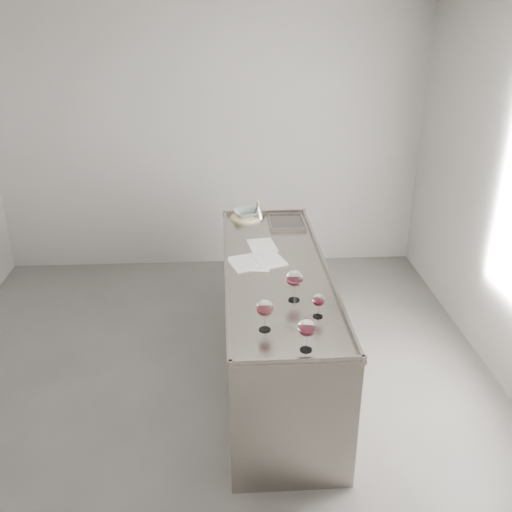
{
  "coord_description": "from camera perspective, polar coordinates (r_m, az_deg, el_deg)",
  "views": [
    {
      "loc": [
        0.11,
        -3.47,
        2.76
      ],
      "look_at": [
        0.35,
        0.36,
        1.02
      ],
      "focal_mm": 40.0,
      "sensor_mm": 36.0,
      "label": 1
    }
  ],
  "objects": [
    {
      "name": "wine_glass_left",
      "position": [
        3.38,
        0.9,
        -5.27
      ],
      "size": [
        0.11,
        0.11,
        0.21
      ],
      "rotation": [
        0.0,
        0.0,
        -0.26
      ],
      "color": "white",
      "rests_on": "counter"
    },
    {
      "name": "room_shell",
      "position": [
        3.73,
        -5.06,
        2.89
      ],
      "size": [
        4.54,
        5.04,
        2.84
      ],
      "color": "#54524F",
      "rests_on": "ground"
    },
    {
      "name": "wine_glass_middle",
      "position": [
        3.71,
        3.88,
        -2.33
      ],
      "size": [
        0.11,
        0.11,
        0.22
      ],
      "rotation": [
        0.0,
        0.0,
        0.21
      ],
      "color": "white",
      "rests_on": "counter"
    },
    {
      "name": "trivet",
      "position": [
        5.18,
        -1.01,
        3.92
      ],
      "size": [
        0.3,
        0.3,
        0.02
      ],
      "primitive_type": "cylinder",
      "rotation": [
        0.0,
        0.0,
        -0.12
      ],
      "color": "beige",
      "rests_on": "counter"
    },
    {
      "name": "loose_paper_top",
      "position": [
        4.6,
        0.62,
        1.07
      ],
      "size": [
        0.25,
        0.32,
        0.0
      ],
      "primitive_type": "cube",
      "rotation": [
        0.0,
        0.0,
        0.14
      ],
      "color": "silver",
      "rests_on": "counter"
    },
    {
      "name": "notebook",
      "position": [
        4.31,
        0.06,
        -0.51
      ],
      "size": [
        0.47,
        0.39,
        0.02
      ],
      "rotation": [
        0.0,
        0.0,
        0.3
      ],
      "color": "silver",
      "rests_on": "counter"
    },
    {
      "name": "wine_glass_small",
      "position": [
        3.56,
        6.28,
        -4.47
      ],
      "size": [
        0.08,
        0.08,
        0.16
      ],
      "rotation": [
        0.0,
        0.0,
        0.13
      ],
      "color": "white",
      "rests_on": "counter"
    },
    {
      "name": "loose_paper_under",
      "position": [
        4.28,
        0.12,
        -0.72
      ],
      "size": [
        0.24,
        0.32,
        0.0
      ],
      "primitive_type": "cube",
      "rotation": [
        0.0,
        0.0,
        -0.15
      ],
      "color": "white",
      "rests_on": "counter"
    },
    {
      "name": "wine_funnel",
      "position": [
        5.17,
        0.18,
        4.42
      ],
      "size": [
        0.13,
        0.13,
        0.18
      ],
      "rotation": [
        0.0,
        0.0,
        0.43
      ],
      "color": "#A0978E",
      "rests_on": "counter"
    },
    {
      "name": "wine_glass_right",
      "position": [
        3.21,
        5.11,
        -7.23
      ],
      "size": [
        0.1,
        0.1,
        0.2
      ],
      "rotation": [
        0.0,
        0.0,
        0.35
      ],
      "color": "white",
      "rests_on": "counter"
    },
    {
      "name": "counter",
      "position": [
        4.43,
        1.98,
        -6.75
      ],
      "size": [
        0.77,
        2.42,
        0.97
      ],
      "color": "gray",
      "rests_on": "ground"
    },
    {
      "name": "ceramic_bowl",
      "position": [
        5.17,
        -1.01,
        4.29
      ],
      "size": [
        0.25,
        0.25,
        0.05
      ],
      "primitive_type": "imported",
      "rotation": [
        0.0,
        0.0,
        0.18
      ],
      "color": "gray",
      "rests_on": "trivet"
    }
  ]
}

